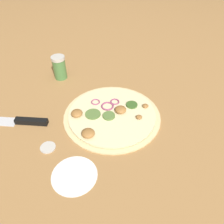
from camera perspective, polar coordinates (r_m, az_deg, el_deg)
ground_plane at (r=0.73m, az=-0.00°, el=-1.05°), size 3.00×3.00×0.00m
pizza at (r=0.72m, az=-0.26°, el=-0.72°), size 0.32×0.32×0.03m
knife at (r=0.77m, az=-23.93°, el=-2.16°), size 0.31×0.06×0.02m
spice_jar at (r=0.91m, az=-13.57°, el=11.27°), size 0.05×0.05×0.09m
loose_cap at (r=0.66m, az=-16.43°, el=-8.76°), size 0.04×0.04×0.01m
flour_patch at (r=0.59m, az=-9.79°, el=-15.97°), size 0.12×0.12×0.00m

